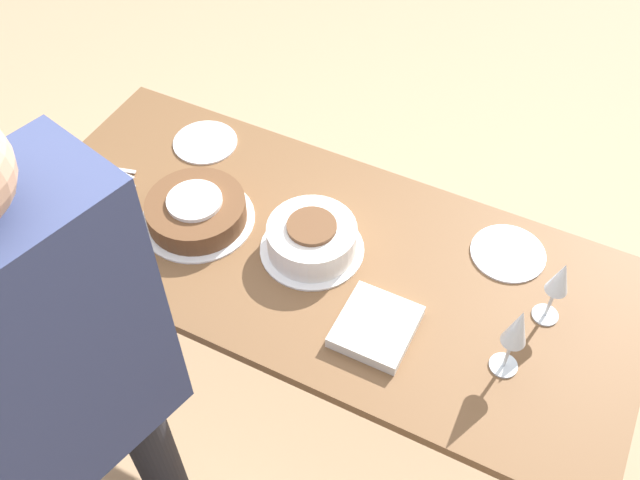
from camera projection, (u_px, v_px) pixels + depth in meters
name	position (u px, v px, depth m)	size (l,w,h in m)	color
ground_plane	(320.00, 397.00, 2.40)	(12.00, 12.00, 0.00)	tan
dining_table	(320.00, 284.00, 1.91)	(1.62, 0.70, 0.77)	brown
cake_center_white	(311.00, 239.00, 1.78)	(0.27, 0.27, 0.10)	white
cake_front_chocolate	(196.00, 211.00, 1.85)	(0.30, 0.30, 0.08)	white
wine_glass_near	(559.00, 281.00, 1.58)	(0.06, 0.06, 0.19)	silver
wine_glass_far	(517.00, 330.00, 1.48)	(0.06, 0.06, 0.21)	silver
dessert_plate_left	(205.00, 142.00, 2.07)	(0.19, 0.19, 0.01)	silver
dessert_plate_right	(508.00, 253.00, 1.80)	(0.19, 0.19, 0.01)	silver
fork_pile	(108.00, 170.00, 1.99)	(0.20, 0.11, 0.01)	silver
napkin_stack	(376.00, 326.00, 1.65)	(0.17, 0.19, 0.03)	silver
person_cutting	(62.00, 383.00, 1.34)	(0.31, 0.44, 1.62)	#232328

